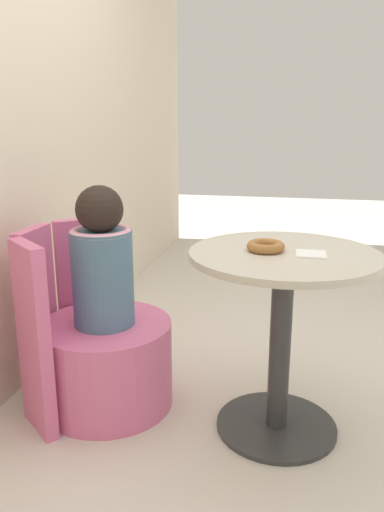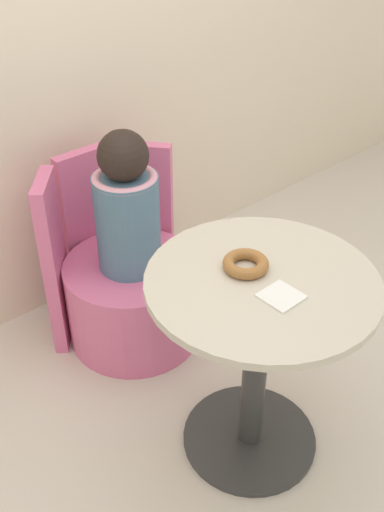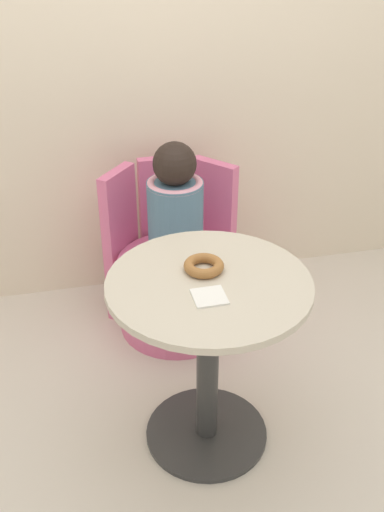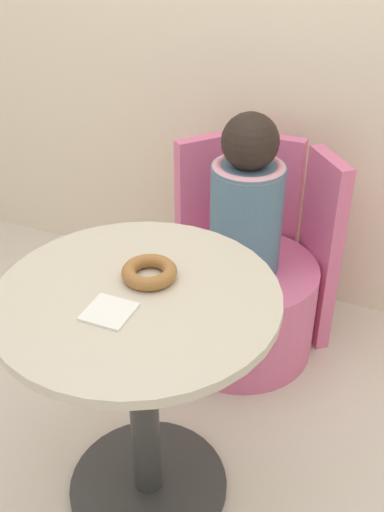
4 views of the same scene
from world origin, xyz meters
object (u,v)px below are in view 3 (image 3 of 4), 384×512
at_px(tub_chair, 177,293).
at_px(donut, 204,266).
at_px(round_table, 208,334).
at_px(child_figure, 175,209).

distance_m(tub_chair, donut, 0.82).
xyz_separation_m(round_table, tub_chair, (0.03, 0.69, -0.30)).
height_order(round_table, tub_chair, round_table).
xyz_separation_m(tub_chair, donut, (-0.03, -0.63, 0.54)).
height_order(tub_chair, donut, donut).
height_order(child_figure, donut, child_figure).
relative_size(child_figure, donut, 4.14).
bearing_deg(tub_chair, donut, -93.19).
xyz_separation_m(child_figure, donut, (-0.03, -0.63, 0.10)).
bearing_deg(donut, tub_chair, 86.81).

